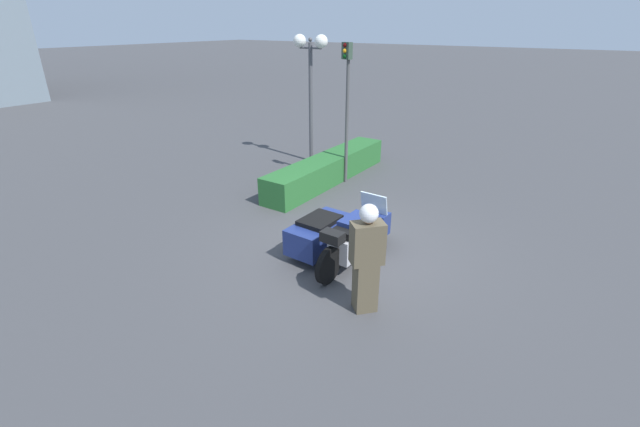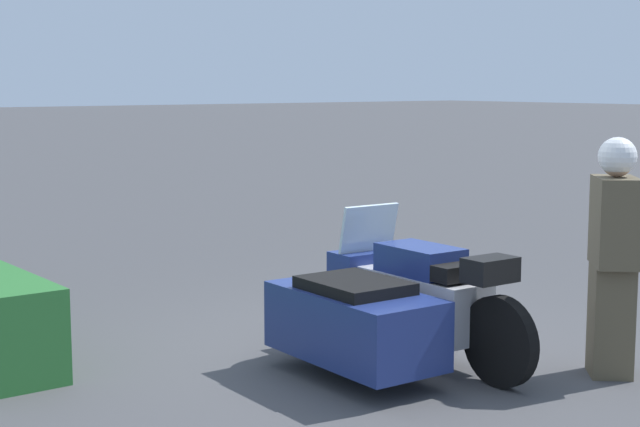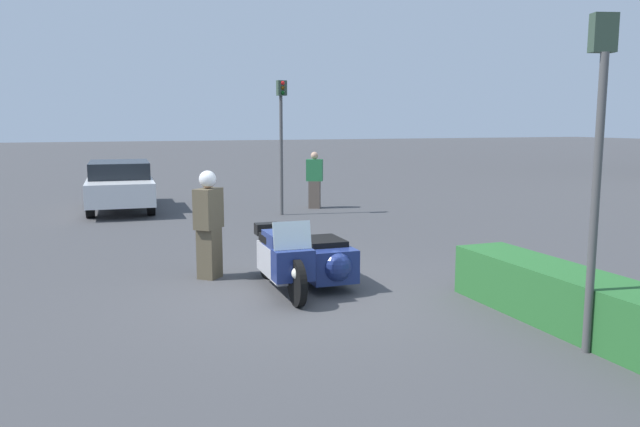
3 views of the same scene
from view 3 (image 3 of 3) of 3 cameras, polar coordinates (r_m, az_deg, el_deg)
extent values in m
plane|color=#424244|center=(9.31, -1.35, -7.45)|extent=(160.00, 160.00, 0.00)
cylinder|color=black|center=(8.67, -2.12, -6.37)|extent=(0.66, 0.12, 0.66)
cylinder|color=black|center=(10.29, -4.99, -4.05)|extent=(0.66, 0.12, 0.66)
cylinder|color=black|center=(9.86, 0.13, -4.99)|extent=(0.52, 0.11, 0.52)
cube|color=#B7B7BC|center=(9.45, -3.69, -4.37)|extent=(1.23, 0.45, 0.45)
cube|color=navy|center=(9.38, -3.70, -2.43)|extent=(0.68, 0.42, 0.24)
cube|color=black|center=(9.65, -4.15, -2.26)|extent=(0.50, 0.41, 0.12)
cube|color=navy|center=(8.78, -2.47, -4.73)|extent=(0.34, 0.58, 0.44)
cube|color=silver|center=(8.74, -2.57, -2.02)|extent=(0.13, 0.55, 0.40)
sphere|color=white|center=(8.59, -2.04, -5.48)|extent=(0.18, 0.18, 0.18)
cube|color=navy|center=(9.78, 0.24, -4.23)|extent=(1.39, 0.73, 0.50)
sphere|color=navy|center=(9.24, 1.46, -4.82)|extent=(0.47, 0.47, 0.48)
cube|color=black|center=(9.72, 0.24, -2.56)|extent=(0.77, 0.61, 0.09)
cube|color=black|center=(10.09, -4.87, -1.39)|extent=(0.25, 0.38, 0.18)
cube|color=brown|center=(10.36, -10.07, -3.59)|extent=(0.45, 0.44, 0.82)
cube|color=brown|center=(10.24, -10.17, 0.45)|extent=(0.55, 0.54, 0.65)
sphere|color=tan|center=(10.19, -10.24, 2.89)|extent=(0.22, 0.22, 0.22)
sphere|color=white|center=(10.18, -10.24, 3.11)|extent=(0.28, 0.28, 0.28)
cube|color=#28662D|center=(8.03, 24.49, -8.16)|extent=(4.91, 0.82, 0.71)
cylinder|color=#4C4C4C|center=(7.32, 23.84, 0.53)|extent=(0.09, 0.09, 3.25)
cube|color=#334738|center=(7.37, 24.49, 14.80)|extent=(0.21, 0.29, 0.40)
sphere|color=#410707|center=(7.45, 24.28, 15.75)|extent=(0.11, 0.11, 0.11)
sphere|color=orange|center=(7.43, 24.22, 14.76)|extent=(0.11, 0.11, 0.11)
sphere|color=#07350F|center=(7.42, 24.16, 13.76)|extent=(0.11, 0.11, 0.11)
cylinder|color=#4C4C4C|center=(17.10, -3.56, 5.26)|extent=(0.09, 0.09, 3.24)
cube|color=#334738|center=(17.05, -3.53, 11.38)|extent=(0.18, 0.28, 0.40)
sphere|color=red|center=(16.99, -3.43, 11.83)|extent=(0.11, 0.11, 0.11)
sphere|color=#462D06|center=(16.99, -3.42, 11.39)|extent=(0.11, 0.11, 0.11)
sphere|color=#07350F|center=(16.98, -3.42, 10.95)|extent=(0.11, 0.11, 0.11)
cube|color=silver|center=(19.13, -17.81, 2.24)|extent=(4.79, 2.04, 0.63)
cube|color=black|center=(19.08, -17.88, 3.87)|extent=(2.53, 1.77, 0.46)
cylinder|color=black|center=(20.62, -19.96, 1.68)|extent=(0.66, 0.25, 0.65)
cylinder|color=black|center=(20.62, -15.60, 1.88)|extent=(0.66, 0.25, 0.65)
cylinder|color=black|center=(17.73, -20.28, 0.66)|extent=(0.66, 0.25, 0.65)
cylinder|color=black|center=(17.73, -15.22, 0.88)|extent=(0.66, 0.25, 0.65)
cube|color=brown|center=(18.54, -0.50, 1.75)|extent=(0.41, 0.43, 0.81)
cube|color=#26723F|center=(18.47, -0.50, 3.99)|extent=(0.47, 0.55, 0.64)
sphere|color=tan|center=(18.45, -0.50, 5.32)|extent=(0.22, 0.22, 0.22)
camera|label=1|loc=(15.02, -24.00, 13.62)|focal=24.00mm
camera|label=2|loc=(16.32, 7.86, 6.93)|focal=55.00mm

